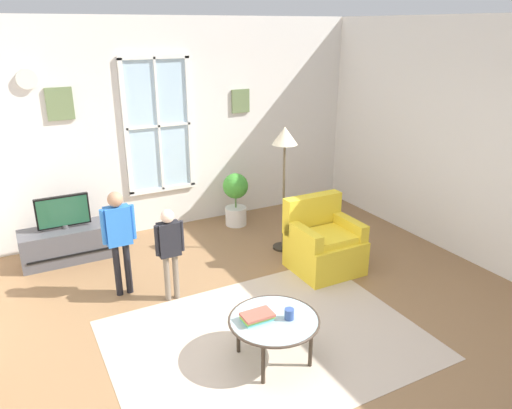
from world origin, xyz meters
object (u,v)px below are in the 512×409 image
at_px(person_blue_shirt, 119,232).
at_px(person_black_shirt, 169,244).
at_px(potted_plant_by_window, 236,196).
at_px(armchair, 323,244).
at_px(cup, 289,314).
at_px(tv_stand, 68,244).
at_px(television, 63,212).
at_px(floor_lamp, 285,148).
at_px(remote_near_books, 262,315).
at_px(book_stack, 257,317).
at_px(coffee_table, 274,321).

distance_m(person_blue_shirt, person_black_shirt, 0.57).
xyz_separation_m(person_black_shirt, potted_plant_by_window, (1.52, 1.57, -0.21)).
distance_m(armchair, person_black_shirt, 1.88).
relative_size(cup, person_black_shirt, 0.09).
bearing_deg(person_black_shirt, person_blue_shirt, 140.46).
bearing_deg(person_blue_shirt, tv_stand, 109.76).
xyz_separation_m(armchair, potted_plant_by_window, (-0.32, 1.75, 0.12)).
bearing_deg(television, tv_stand, 90.00).
bearing_deg(floor_lamp, remote_near_books, -125.68).
bearing_deg(book_stack, remote_near_books, 32.24).
height_order(book_stack, remote_near_books, book_stack).
distance_m(person_black_shirt, floor_lamp, 1.93).
bearing_deg(remote_near_books, potted_plant_by_window, 68.54).
relative_size(remote_near_books, potted_plant_by_window, 0.18).
bearing_deg(floor_lamp, book_stack, -126.38).
relative_size(coffee_table, cup, 8.22).
height_order(tv_stand, armchair, armchair).
distance_m(television, remote_near_books, 3.10).
bearing_deg(cup, coffee_table, 153.43).
xyz_separation_m(remote_near_books, person_blue_shirt, (-0.82, 1.66, 0.32)).
bearing_deg(armchair, coffee_table, -138.75).
bearing_deg(cup, armchair, 45.12).
xyz_separation_m(coffee_table, potted_plant_by_window, (1.06, 2.97, 0.05)).
height_order(tv_stand, person_blue_shirt, person_blue_shirt).
height_order(television, remote_near_books, television).
relative_size(armchair, person_blue_shirt, 0.73).
bearing_deg(person_black_shirt, television, 119.23).
bearing_deg(coffee_table, armchair, 41.25).
xyz_separation_m(potted_plant_by_window, floor_lamp, (0.19, -1.03, 0.92)).
relative_size(tv_stand, potted_plant_by_window, 1.40).
relative_size(television, armchair, 0.72).
xyz_separation_m(armchair, cup, (-1.27, -1.27, 0.14)).
distance_m(armchair, cup, 1.80).
height_order(book_stack, person_black_shirt, person_black_shirt).
distance_m(television, cup, 3.31).
xyz_separation_m(television, floor_lamp, (2.57, -0.99, 0.72)).
xyz_separation_m(tv_stand, potted_plant_by_window, (2.38, 0.04, 0.23)).
relative_size(armchair, remote_near_books, 6.21).
bearing_deg(cup, person_black_shirt, 111.75).
xyz_separation_m(remote_near_books, person_black_shirt, (-0.39, 1.31, 0.23)).
bearing_deg(book_stack, person_black_shirt, 103.64).
distance_m(person_black_shirt, potted_plant_by_window, 2.20).
height_order(coffee_table, person_blue_shirt, person_blue_shirt).
relative_size(person_black_shirt, floor_lamp, 0.63).
bearing_deg(coffee_table, book_stack, 159.89).
bearing_deg(tv_stand, person_black_shirt, -60.81).
relative_size(television, book_stack, 2.31).
height_order(armchair, remote_near_books, armchair).
distance_m(cup, potted_plant_by_window, 3.17).
bearing_deg(television, person_black_shirt, -60.77).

